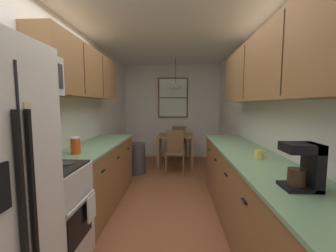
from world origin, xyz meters
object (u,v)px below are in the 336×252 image
(microwave_over_range, at_px, (22,73))
(dining_chair_far, at_px, (179,141))
(coffee_maker, at_px, (305,165))
(trash_bin, at_px, (137,158))
(dining_table, at_px, (175,140))
(stove_range, at_px, (45,218))
(storage_canister, at_px, (75,145))
(dining_chair_near, at_px, (175,150))
(mug_by_coffeemaker, at_px, (259,154))

(microwave_over_range, bearing_deg, dining_chair_far, 71.53)
(dining_chair_far, relative_size, coffee_maker, 2.94)
(microwave_over_range, height_order, trash_bin, microwave_over_range)
(microwave_over_range, height_order, dining_table, microwave_over_range)
(stove_range, distance_m, microwave_over_range, 1.25)
(microwave_over_range, height_order, dining_chair_far, microwave_over_range)
(stove_range, xyz_separation_m, trash_bin, (0.29, 2.66, -0.15))
(microwave_over_range, xyz_separation_m, coffee_maker, (2.11, -0.31, -0.66))
(dining_table, height_order, storage_canister, storage_canister)
(dining_chair_near, bearing_deg, dining_chair_far, 85.18)
(dining_table, relative_size, dining_chair_far, 0.92)
(stove_range, xyz_separation_m, dining_chair_far, (1.20, 3.92, 0.03))
(dining_table, height_order, mug_by_coffeemaker, mug_by_coffeemaker)
(mug_by_coffeemaker, bearing_deg, storage_canister, 176.53)
(dining_chair_near, distance_m, dining_chair_far, 1.14)
(coffee_maker, bearing_deg, dining_table, 103.74)
(dining_table, xyz_separation_m, coffee_maker, (0.89, -3.66, 0.45))
(dining_chair_near, bearing_deg, trash_bin, -171.34)
(microwave_over_range, height_order, dining_chair_near, microwave_over_range)
(dining_chair_near, bearing_deg, stove_range, -111.57)
(dining_chair_near, bearing_deg, dining_table, 90.11)
(dining_table, bearing_deg, trash_bin, -139.31)
(dining_table, distance_m, storage_canister, 2.97)
(microwave_over_range, relative_size, trash_bin, 0.91)
(dining_table, relative_size, trash_bin, 1.28)
(microwave_over_range, height_order, coffee_maker, microwave_over_range)
(stove_range, height_order, dining_table, stove_range)
(dining_chair_near, height_order, coffee_maker, coffee_maker)
(dining_chair_far, xyz_separation_m, storage_canister, (-1.20, -3.30, 0.50))
(dining_chair_far, relative_size, mug_by_coffeemaker, 7.27)
(stove_range, distance_m, storage_canister, 0.81)
(microwave_over_range, xyz_separation_m, dining_table, (1.21, 3.35, -1.11))
(coffee_maker, bearing_deg, stove_range, 171.24)
(storage_canister, xyz_separation_m, mug_by_coffeemaker, (2.01, -0.12, -0.05))
(dining_chair_near, height_order, trash_bin, dining_chair_near)
(dining_table, height_order, trash_bin, dining_table)
(stove_range, xyz_separation_m, dining_chair_near, (1.10, 2.78, 0.03))
(trash_bin, xyz_separation_m, storage_canister, (-0.30, -2.04, 0.67))
(stove_range, bearing_deg, microwave_over_range, 179.97)
(dining_table, xyz_separation_m, trash_bin, (-0.80, -0.69, -0.28))
(stove_range, xyz_separation_m, storage_canister, (-0.01, 0.62, 0.52))
(dining_table, bearing_deg, storage_canister, -112.00)
(trash_bin, bearing_deg, dining_chair_near, 8.66)
(stove_range, height_order, coffee_maker, coffee_maker)
(microwave_over_range, bearing_deg, trash_bin, 81.28)
(dining_table, bearing_deg, dining_chair_near, -89.89)
(stove_range, bearing_deg, coffee_maker, -8.76)
(stove_range, relative_size, dining_table, 1.32)
(storage_canister, bearing_deg, trash_bin, 81.64)
(stove_range, relative_size, microwave_over_range, 1.85)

